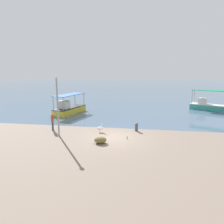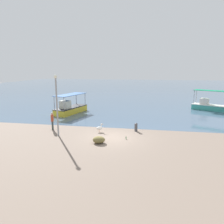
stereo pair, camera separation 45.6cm
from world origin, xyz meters
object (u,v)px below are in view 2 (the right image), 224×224
at_px(pelican, 100,128).
at_px(glass_bottle, 126,138).
at_px(fisherman_standing, 52,121).
at_px(fishing_boat_far_left, 70,108).
at_px(lamp_post, 57,102).
at_px(fishing_boat_center, 213,106).
at_px(net_pile, 99,140).
at_px(mooring_bollard, 136,127).

distance_m(pelican, glass_bottle, 3.14).
bearing_deg(pelican, fisherman_standing, -178.71).
relative_size(fishing_boat_far_left, lamp_post, 1.04).
bearing_deg(lamp_post, fishing_boat_far_left, 104.72).
relative_size(fishing_boat_center, glass_bottle, 21.35).
relative_size(fishing_boat_center, fisherman_standing, 3.41).
bearing_deg(net_pile, pelican, 102.49).
xyz_separation_m(fishing_boat_center, net_pile, (-12.42, -15.96, -0.36)).
xyz_separation_m(fishing_boat_center, fisherman_standing, (-17.69, -13.08, 0.27)).
distance_m(fishing_boat_center, fisherman_standing, 22.00).
distance_m(fishing_boat_far_left, lamp_post, 9.89).
bearing_deg(fishing_boat_far_left, glass_bottle, -47.48).
relative_size(fishing_boat_far_left, glass_bottle, 20.42).
relative_size(fishing_boat_far_left, fishing_boat_center, 0.96).
bearing_deg(net_pile, fishing_boat_center, 52.11).
xyz_separation_m(pelican, fisherman_standing, (-4.61, -0.10, 0.53)).
bearing_deg(fisherman_standing, mooring_bollard, 6.85).
bearing_deg(fishing_boat_center, glass_bottle, -125.47).
distance_m(pelican, mooring_bollard, 3.42).
bearing_deg(fishing_boat_far_left, fishing_boat_center, 16.06).
bearing_deg(fishing_boat_center, fishing_boat_far_left, -163.94).
height_order(fishing_boat_center, lamp_post, lamp_post).
bearing_deg(net_pile, mooring_bollard, 55.30).
relative_size(pelican, net_pile, 0.81).
height_order(fishing_boat_center, mooring_bollard, fishing_boat_center).
distance_m(fishing_boat_far_left, glass_bottle, 12.47).
distance_m(fishing_boat_far_left, pelican, 9.50).
distance_m(lamp_post, mooring_bollard, 7.56).
distance_m(mooring_bollard, net_pile, 4.66).
height_order(fishing_boat_far_left, lamp_post, lamp_post).
distance_m(fishing_boat_center, mooring_bollard, 15.57).
bearing_deg(fishing_boat_center, net_pile, -127.89).
bearing_deg(lamp_post, fisherman_standing, 128.57).
relative_size(fishing_boat_center, mooring_bollard, 7.17).
distance_m(pelican, fisherman_standing, 4.64).
bearing_deg(mooring_bollard, net_pile, -124.70).
bearing_deg(fishing_boat_far_left, pelican, -52.73).
distance_m(net_pile, glass_bottle, 2.43).
distance_m(fishing_boat_center, pelican, 18.42).
relative_size(fishing_boat_center, pelican, 7.21).
height_order(lamp_post, glass_bottle, lamp_post).
bearing_deg(glass_bottle, pelican, 148.63).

